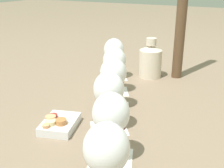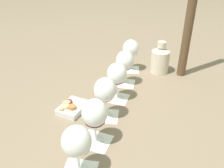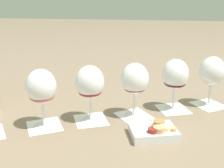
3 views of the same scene
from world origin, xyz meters
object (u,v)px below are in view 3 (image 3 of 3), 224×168
(wine_glass_2, at_px, (90,84))
(snack_dish, at_px, (154,131))
(wine_glass_1, at_px, (41,89))
(wine_glass_4, at_px, (175,76))
(wine_glass_5, at_px, (212,73))
(wine_glass_3, at_px, (135,81))

(wine_glass_2, bearing_deg, snack_dish, -21.23)
(wine_glass_1, relative_size, snack_dish, 1.19)
(wine_glass_1, xyz_separation_m, snack_dish, (0.35, -0.02, -0.11))
(wine_glass_4, bearing_deg, wine_glass_5, 24.71)
(wine_glass_5, distance_m, snack_dish, 0.37)
(wine_glass_1, distance_m, wine_glass_3, 0.31)
(wine_glass_2, xyz_separation_m, wine_glass_4, (0.28, 0.14, 0.00))
(wine_glass_1, xyz_separation_m, wine_glass_3, (0.28, 0.13, -0.00))
(snack_dish, bearing_deg, wine_glass_4, 73.35)
(wine_glass_3, distance_m, wine_glass_5, 0.31)
(wine_glass_2, distance_m, snack_dish, 0.25)
(wine_glass_4, relative_size, wine_glass_5, 1.00)
(wine_glass_5, height_order, snack_dish, wine_glass_5)
(wine_glass_3, xyz_separation_m, wine_glass_4, (0.14, 0.08, 0.00))
(wine_glass_4, distance_m, wine_glass_5, 0.15)
(wine_glass_3, bearing_deg, wine_glass_2, -157.46)
(wine_glass_2, bearing_deg, wine_glass_1, -154.16)
(wine_glass_1, bearing_deg, snack_dish, -2.59)
(wine_glass_1, height_order, wine_glass_2, same)
(wine_glass_3, height_order, wine_glass_4, same)
(wine_glass_1, height_order, wine_glass_4, same)
(wine_glass_2, height_order, wine_glass_5, same)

